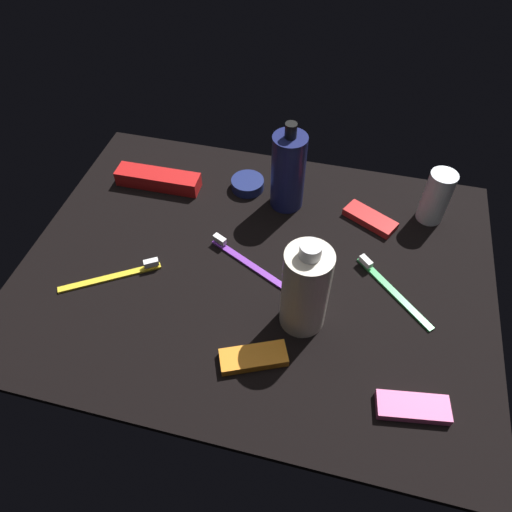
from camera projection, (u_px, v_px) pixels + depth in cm
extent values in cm
cube|color=black|center=(256.00, 269.00, 86.03)|extent=(84.00, 64.00, 1.20)
cylinder|color=navy|center=(288.00, 172.00, 90.33)|extent=(6.56, 6.56, 15.98)
cylinder|color=black|center=(291.00, 130.00, 83.16)|extent=(2.20, 2.20, 2.80)
cylinder|color=silver|center=(305.00, 290.00, 72.18)|extent=(7.34, 7.34, 16.21)
cylinder|color=silver|center=(311.00, 251.00, 65.15)|extent=(3.20, 3.20, 2.20)
cylinder|color=silver|center=(436.00, 197.00, 89.53)|extent=(5.05, 5.05, 10.94)
cube|color=yellow|center=(110.00, 277.00, 83.49)|extent=(15.89, 10.58, 0.90)
cube|color=white|center=(151.00, 263.00, 84.21)|extent=(2.79, 2.31, 1.20)
cube|color=purple|center=(250.00, 263.00, 85.51)|extent=(16.63, 9.14, 0.90)
cube|color=white|center=(220.00, 239.00, 87.85)|extent=(2.82, 2.15, 1.20)
cube|color=green|center=(394.00, 294.00, 81.12)|extent=(13.82, 13.33, 0.90)
cube|color=white|center=(366.00, 261.00, 84.41)|extent=(2.64, 2.59, 1.20)
cube|color=red|center=(158.00, 179.00, 98.66)|extent=(17.65, 4.62, 3.20)
cube|color=red|center=(370.00, 219.00, 92.38)|extent=(11.06, 8.41, 1.50)
cube|color=orange|center=(254.00, 358.00, 72.95)|extent=(11.13, 7.82, 1.50)
cube|color=#E55999|center=(413.00, 407.00, 67.84)|extent=(10.88, 5.52, 1.50)
cylinder|color=navy|center=(248.00, 184.00, 98.48)|extent=(6.81, 6.81, 2.18)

